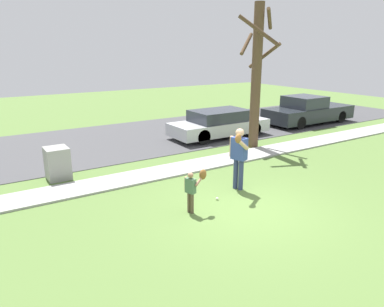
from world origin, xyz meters
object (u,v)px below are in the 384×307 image
Objects in this scene: person_child at (194,186)px; parked_pickup_dark at (308,111)px; baseball at (217,199)px; utility_cabinet at (57,163)px; parked_sedan_silver at (219,124)px; street_tree_near at (257,74)px; person_adult at (239,153)px.

person_child is 12.73m from parked_pickup_dark.
baseball is 5.14m from utility_cabinet.
parked_sedan_silver reaches higher than person_child.
street_tree_near is (4.50, 3.62, 2.93)m from baseball.
person_adult is 1.79× the size of utility_cabinet.
street_tree_near is (5.44, 3.91, 2.26)m from person_child.
person_child is at bearing -62.44° from utility_cabinet.
parked_pickup_dark reaches higher than baseball.
person_child is at bearing -131.07° from parked_sedan_silver.
person_adult reaches higher than utility_cabinet.
person_adult is at bearing -149.63° from parked_pickup_dark.
person_adult is 24.11× the size of baseball.
baseball is at bearing -141.20° from street_tree_near.
parked_pickup_dark is at bearing 29.30° from baseball.
parked_sedan_silver is (7.54, 1.79, 0.12)m from utility_cabinet.
parked_pickup_dark is (5.76, 2.14, -2.29)m from street_tree_near.
person_child is 8.07m from parked_sedan_silver.
parked_pickup_dark is (13.45, 1.75, 0.17)m from utility_cabinet.
person_adult is 1.45m from baseball.
utility_cabinet is 7.75m from parked_sedan_silver.
parked_sedan_silver is at bearing 32.24° from person_child.
street_tree_near is at bearing -86.39° from parked_sedan_silver.
person_child is at bearing -162.93° from baseball.
street_tree_near is at bearing -159.63° from parked_pickup_dark.
parked_pickup_dark reaches higher than utility_cabinet.
utility_cabinet is 8.08m from street_tree_near.
person_child reaches higher than utility_cabinet.
utility_cabinet is 0.22× the size of parked_sedan_silver.
street_tree_near is 6.56m from parked_pickup_dark.
parked_sedan_silver is (-0.14, 2.18, -2.34)m from street_tree_near.
baseball is 11.79m from parked_pickup_dark.
baseball is at bearing -150.70° from parked_pickup_dark.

